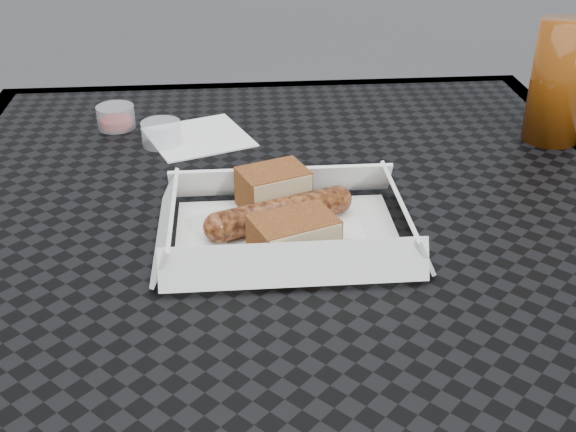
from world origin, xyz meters
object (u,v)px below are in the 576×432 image
(bratwurst, at_px, (280,213))
(drink_glass, at_px, (559,82))
(food_tray, at_px, (287,236))
(patio_table, at_px, (284,261))

(bratwurst, relative_size, drink_glass, 1.00)
(food_tray, height_order, bratwurst, bratwurst)
(patio_table, xyz_separation_m, bratwurst, (-0.01, -0.06, 0.09))
(patio_table, xyz_separation_m, drink_glass, (0.35, 0.14, 0.15))
(patio_table, bearing_deg, drink_glass, 22.13)
(patio_table, height_order, food_tray, food_tray)
(bratwurst, bearing_deg, drink_glass, 29.07)
(patio_table, distance_m, food_tray, 0.11)
(patio_table, relative_size, bratwurst, 5.22)
(drink_glass, bearing_deg, patio_table, -157.87)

